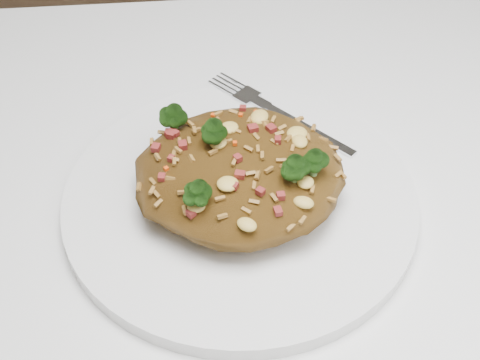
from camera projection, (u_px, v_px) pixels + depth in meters
name	position (u px, v px, depth m)	size (l,w,h in m)	color
dining_table	(156.00, 353.00, 0.55)	(1.20, 0.80, 0.75)	white
plate	(240.00, 199.00, 0.54)	(0.28, 0.28, 0.01)	white
fried_rice	(240.00, 166.00, 0.51)	(0.16, 0.15, 0.07)	brown
fork	(287.00, 117.00, 0.60)	(0.12, 0.13, 0.00)	silver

